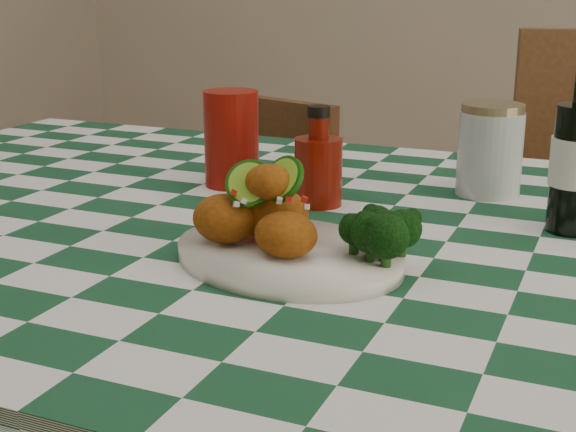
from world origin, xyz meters
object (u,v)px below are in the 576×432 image
at_px(mason_jar, 490,150).
at_px(ketchup_bottle, 318,156).
at_px(wooden_chair_left, 229,274).
at_px(plate, 288,255).
at_px(red_tumbler, 232,139).
at_px(fried_chicken_pile, 272,206).

bearing_deg(mason_jar, ketchup_bottle, -144.15).
bearing_deg(wooden_chair_left, plate, -39.55).
xyz_separation_m(red_tumbler, wooden_chair_left, (-0.30, 0.54, -0.45)).
relative_size(red_tumbler, wooden_chair_left, 0.18).
height_order(fried_chicken_pile, wooden_chair_left, fried_chicken_pile).
xyz_separation_m(ketchup_bottle, wooden_chair_left, (-0.46, 0.59, -0.45)).
distance_m(red_tumbler, mason_jar, 0.38).
bearing_deg(plate, ketchup_bottle, 103.33).
distance_m(plate, ketchup_bottle, 0.25).
relative_size(plate, red_tumbler, 1.89).
xyz_separation_m(plate, ketchup_bottle, (-0.06, 0.24, 0.06)).
distance_m(plate, fried_chicken_pile, 0.06).
relative_size(ketchup_bottle, mason_jar, 1.04).
relative_size(fried_chicken_pile, ketchup_bottle, 1.04).
relative_size(plate, wooden_chair_left, 0.34).
distance_m(red_tumbler, wooden_chair_left, 0.77).
xyz_separation_m(fried_chicken_pile, ketchup_bottle, (-0.04, 0.24, 0.01)).
xyz_separation_m(red_tumbler, ketchup_bottle, (0.16, -0.05, -0.00)).
bearing_deg(mason_jar, red_tumbler, -164.79).
distance_m(ketchup_bottle, wooden_chair_left, 0.87).
xyz_separation_m(fried_chicken_pile, mason_jar, (0.17, 0.39, 0.00)).
distance_m(fried_chicken_pile, ketchup_bottle, 0.24).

